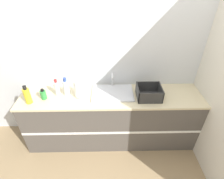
{
  "coord_description": "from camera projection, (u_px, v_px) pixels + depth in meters",
  "views": [
    {
      "loc": [
        -0.03,
        -1.67,
        2.35
      ],
      "look_at": [
        0.01,
        0.25,
        1.0
      ],
      "focal_mm": 28.0,
      "sensor_mm": 36.0,
      "label": 1
    }
  ],
  "objects": [
    {
      "name": "ground_plane",
      "position": [
        112.0,
        151.0,
        2.72
      ],
      "size": [
        12.0,
        12.0,
        0.0
      ],
      "primitive_type": "plane",
      "color": "#937A56"
    },
    {
      "name": "wall_back",
      "position": [
        111.0,
        58.0,
        2.46
      ],
      "size": [
        4.94,
        0.06,
        2.6
      ],
      "color": "silver",
      "rests_on": "ground_plane"
    },
    {
      "name": "wall_right",
      "position": [
        213.0,
        68.0,
        2.23
      ],
      "size": [
        0.06,
        2.56,
        2.6
      ],
      "color": "beige",
      "rests_on": "ground_plane"
    },
    {
      "name": "counter_cabinet",
      "position": [
        112.0,
        118.0,
        2.7
      ],
      "size": [
        2.57,
        0.58,
        0.88
      ],
      "color": "#514C47",
      "rests_on": "ground_plane"
    },
    {
      "name": "sink",
      "position": [
        113.0,
        92.0,
        2.48
      ],
      "size": [
        0.58,
        0.41,
        0.24
      ],
      "color": "silver",
      "rests_on": "counter_cabinet"
    },
    {
      "name": "paper_towel_roll",
      "position": [
        78.0,
        88.0,
        2.36
      ],
      "size": [
        0.11,
        0.11,
        0.25
      ],
      "color": "#4C4C51",
      "rests_on": "counter_cabinet"
    },
    {
      "name": "dish_rack",
      "position": [
        149.0,
        94.0,
        2.37
      ],
      "size": [
        0.33,
        0.28,
        0.17
      ],
      "color": "#2D2D2D",
      "rests_on": "counter_cabinet"
    },
    {
      "name": "bottle_yellow",
      "position": [
        27.0,
        96.0,
        2.25
      ],
      "size": [
        0.08,
        0.08,
        0.26
      ],
      "color": "yellow",
      "rests_on": "counter_cabinet"
    },
    {
      "name": "bottle_white_spray",
      "position": [
        57.0,
        88.0,
        2.4
      ],
      "size": [
        0.06,
        0.06,
        0.25
      ],
      "color": "white",
      "rests_on": "counter_cabinet"
    },
    {
      "name": "bottle_green",
      "position": [
        43.0,
        95.0,
        2.35
      ],
      "size": [
        0.08,
        0.08,
        0.15
      ],
      "color": "#2D8C3D",
      "rests_on": "counter_cabinet"
    },
    {
      "name": "bottle_clear",
      "position": [
        66.0,
        87.0,
        2.39
      ],
      "size": [
        0.08,
        0.08,
        0.27
      ],
      "color": "silver",
      "rests_on": "counter_cabinet"
    }
  ]
}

